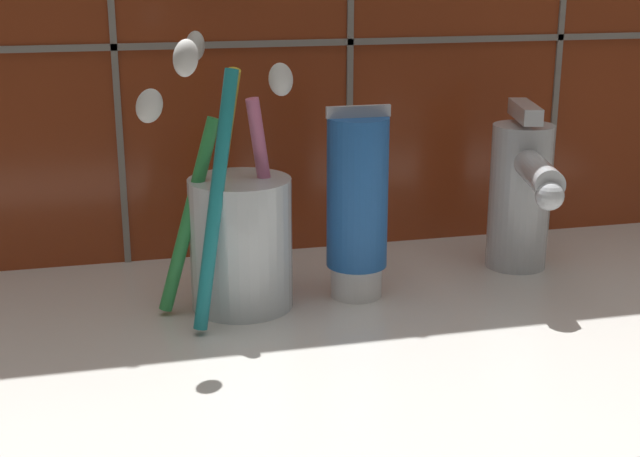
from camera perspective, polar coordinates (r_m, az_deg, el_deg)
The scene contains 4 objects.
sink_counter at distance 59.16cm, azimuth 4.60°, elevation -7.19°, with size 72.52×35.84×2.00cm, color silver.
toothbrush_cup at distance 60.57cm, azimuth -5.27°, elevation -0.27°, with size 11.02×14.12×18.83cm.
toothpaste_tube at distance 61.82cm, azimuth 2.40°, elevation 1.54°, with size 4.47×4.26×13.62cm.
sink_faucet at distance 69.05cm, azimuth 12.81°, elevation 2.38°, with size 5.50×12.69×12.75cm.
Camera 1 is at (-17.31, -51.16, 25.16)cm, focal length 50.00 mm.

